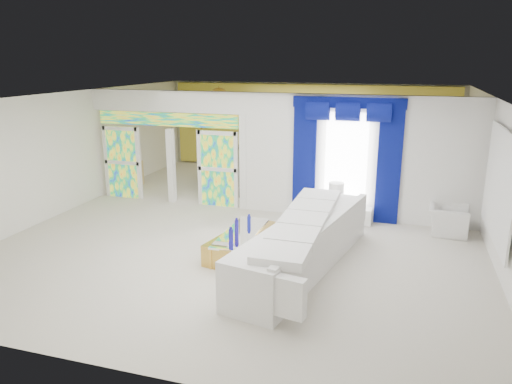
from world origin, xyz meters
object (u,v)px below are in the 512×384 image
(white_sofa, at_px, (304,245))
(coffee_table, at_px, (241,243))
(console_table, at_px, (348,215))
(grand_piano, at_px, (241,167))
(armchair, at_px, (448,220))

(white_sofa, bearing_deg, coffee_table, 178.98)
(white_sofa, relative_size, coffee_table, 2.37)
(coffee_table, bearing_deg, console_table, 54.45)
(white_sofa, height_order, grand_piano, grand_piano)
(grand_piano, bearing_deg, white_sofa, -80.05)
(coffee_table, bearing_deg, armchair, 31.31)
(armchair, relative_size, grand_piano, 0.46)
(white_sofa, bearing_deg, armchair, 57.07)
(white_sofa, distance_m, console_table, 2.91)
(console_table, bearing_deg, coffee_table, -125.55)
(console_table, xyz_separation_m, grand_piano, (-3.68, 2.84, 0.34))
(white_sofa, relative_size, console_table, 4.07)
(coffee_table, height_order, console_table, coffee_table)
(white_sofa, xyz_separation_m, grand_piano, (-3.20, 5.70, 0.09))
(console_table, relative_size, armchair, 1.16)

